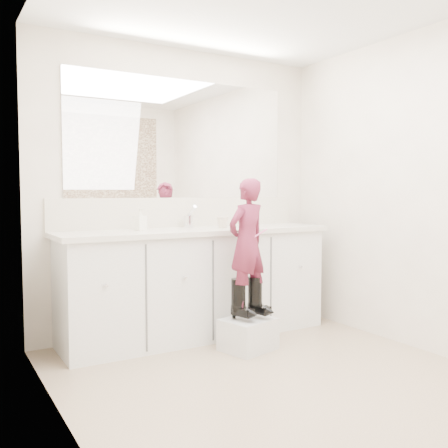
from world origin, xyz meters
TOP-DOWN VIEW (x-y plane):
  - floor at (0.00, 0.00)m, footprint 3.00×3.00m
  - wall_back at (0.00, 1.50)m, footprint 2.60×0.00m
  - wall_left at (-1.30, 0.00)m, footprint 0.00×3.00m
  - wall_right at (1.30, 0.00)m, footprint 0.00×3.00m
  - vanity_cabinet at (0.00, 1.23)m, footprint 2.20×0.55m
  - countertop at (0.00, 1.21)m, footprint 2.28×0.58m
  - backsplash at (0.00, 1.49)m, footprint 2.28×0.03m
  - mirror at (0.00, 1.49)m, footprint 2.00×0.02m
  - faucet at (0.00, 1.38)m, footprint 0.08×0.08m
  - cup at (0.23, 1.20)m, footprint 0.14×0.14m
  - soap_bottle at (-0.46, 1.29)m, footprint 0.10×0.10m
  - step_stool at (0.16, 0.70)m, footprint 0.43×0.39m
  - boot_left at (0.09, 0.72)m, footprint 0.16×0.23m
  - boot_right at (0.24, 0.72)m, footprint 0.16×0.23m
  - toddler at (0.16, 0.72)m, footprint 0.39×0.31m
  - toothbrush at (0.23, 0.64)m, footprint 0.13×0.04m

SIDE VIEW (x-z plane):
  - floor at x=0.00m, z-range 0.00..0.00m
  - step_stool at x=0.16m, z-range 0.00..0.24m
  - boot_left at x=0.09m, z-range 0.24..0.54m
  - boot_right at x=0.24m, z-range 0.24..0.54m
  - vanity_cabinet at x=0.00m, z-range 0.00..0.85m
  - toddler at x=0.16m, z-range 0.34..1.29m
  - countertop at x=0.00m, z-range 0.85..0.89m
  - toothbrush at x=0.23m, z-range 0.86..0.92m
  - cup at x=0.23m, z-range 0.89..0.99m
  - faucet at x=0.00m, z-range 0.89..0.99m
  - soap_bottle at x=-0.46m, z-range 0.89..1.06m
  - backsplash at x=0.00m, z-range 0.89..1.14m
  - wall_back at x=0.00m, z-range -0.10..2.50m
  - wall_left at x=-1.30m, z-range -0.30..2.70m
  - wall_right at x=1.30m, z-range -0.30..2.70m
  - mirror at x=0.00m, z-range 1.14..2.14m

